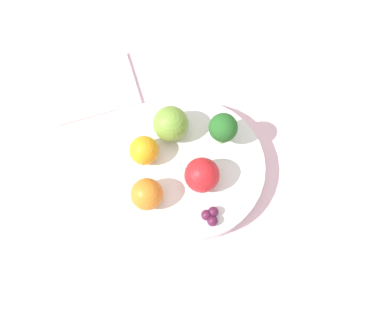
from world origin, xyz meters
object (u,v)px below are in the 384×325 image
object	(u,v)px
orange_front	(147,194)
orange_back	(144,150)
apple_red	(202,175)
bowl	(192,168)
broccoli	(223,128)
napkin	(94,88)
apple_green	(171,124)
grape_cluster	(211,216)

from	to	relation	value
orange_front	orange_back	distance (m)	0.07
apple_red	bowl	bearing A→B (deg)	-56.98
broccoli	apple_red	xyz separation A→B (m)	(0.03, 0.07, -0.01)
bowl	napkin	size ratio (longest dim) A/B	1.31
bowl	orange_front	size ratio (longest dim) A/B	4.84
orange_front	apple_red	bearing A→B (deg)	-157.31
broccoli	orange_front	size ratio (longest dim) A/B	1.33
bowl	apple_green	bearing A→B (deg)	-56.92
apple_green	napkin	world-z (taller)	apple_green
apple_red	grape_cluster	bearing A→B (deg)	105.63
orange_front	grape_cluster	xyz separation A→B (m)	(-0.10, 0.02, -0.02)
apple_green	grape_cluster	world-z (taller)	apple_green
broccoli	orange_back	world-z (taller)	broccoli
broccoli	grape_cluster	bearing A→B (deg)	84.49
broccoli	orange_back	bearing A→B (deg)	16.93
bowl	napkin	distance (m)	0.24
apple_green	broccoli	bearing A→B (deg)	174.03
bowl	orange_back	size ratio (longest dim) A/B	5.12
apple_red	orange_back	size ratio (longest dim) A/B	1.17
apple_red	orange_back	world-z (taller)	apple_red
orange_front	napkin	distance (m)	0.25
broccoli	orange_back	size ratio (longest dim) A/B	1.41
broccoli	orange_front	xyz separation A→B (m)	(0.11, 0.11, -0.02)
broccoli	apple_green	bearing A→B (deg)	-5.97
bowl	orange_back	world-z (taller)	orange_back
napkin	apple_red	bearing A→B (deg)	139.45
apple_green	orange_back	size ratio (longest dim) A/B	1.24
orange_back	napkin	size ratio (longest dim) A/B	0.26
apple_green	napkin	size ratio (longest dim) A/B	0.32
apple_green	orange_back	distance (m)	0.06
apple_green	apple_red	bearing A→B (deg)	123.06
apple_red	grape_cluster	xyz separation A→B (m)	(-0.02, 0.06, -0.02)
apple_green	orange_front	bearing A→B (deg)	76.77
apple_green	napkin	xyz separation A→B (m)	(0.15, -0.09, -0.06)
orange_back	apple_red	bearing A→B (deg)	158.27
bowl	apple_green	world-z (taller)	apple_green
broccoli	napkin	xyz separation A→B (m)	(0.24, -0.10, -0.07)
bowl	napkin	world-z (taller)	bowl
broccoli	orange_back	distance (m)	0.13
napkin	grape_cluster	bearing A→B (deg)	133.44
bowl	apple_red	xyz separation A→B (m)	(-0.02, 0.03, 0.04)
apple_green	orange_front	size ratio (longest dim) A/B	1.17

